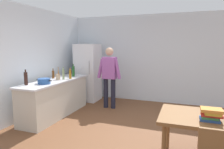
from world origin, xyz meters
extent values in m
plane|color=brown|center=(0.00, 0.00, 0.00)|extent=(14.00, 14.00, 0.00)
cube|color=silver|center=(0.00, 3.00, 1.35)|extent=(6.40, 0.12, 2.70)
cube|color=silver|center=(-2.60, 0.20, 1.35)|extent=(0.12, 5.60, 2.70)
cube|color=beige|center=(-2.00, 0.80, 0.43)|extent=(0.60, 2.12, 0.86)
cube|color=silver|center=(-2.00, 0.80, 0.88)|extent=(0.64, 2.20, 0.04)
cube|color=white|center=(-1.90, 2.40, 0.90)|extent=(0.70, 0.64, 1.80)
cylinder|color=#B2B2B7|center=(-1.68, 2.06, 1.10)|extent=(0.02, 0.02, 0.40)
cylinder|color=#1E1E2D|center=(-1.06, 1.85, 0.42)|extent=(0.13, 0.13, 0.84)
cylinder|color=#1E1E2D|center=(-0.84, 1.85, 0.42)|extent=(0.13, 0.13, 0.84)
cube|color=#99519E|center=(-0.95, 1.85, 1.14)|extent=(0.38, 0.22, 0.60)
sphere|color=tan|center=(-0.95, 1.85, 1.59)|extent=(0.22, 0.22, 0.22)
cylinder|color=#99519E|center=(-1.20, 1.81, 1.12)|extent=(0.20, 0.09, 0.55)
cylinder|color=#99519E|center=(-0.70, 1.81, 1.12)|extent=(0.20, 0.09, 0.55)
cube|color=brown|center=(1.40, -0.30, 0.72)|extent=(1.40, 0.90, 0.05)
cylinder|color=brown|center=(0.80, -0.65, 0.35)|extent=(0.06, 0.06, 0.70)
cylinder|color=brown|center=(0.80, 0.05, 0.35)|extent=(0.06, 0.06, 0.70)
cube|color=brown|center=(1.40, -1.16, 0.70)|extent=(0.42, 0.04, 0.42)
cylinder|color=#285193|center=(-1.95, 0.33, 0.96)|extent=(0.28, 0.28, 0.12)
cube|color=black|center=(-2.12, 0.33, 0.98)|extent=(0.06, 0.03, 0.02)
cube|color=black|center=(-1.78, 0.33, 0.98)|extent=(0.06, 0.03, 0.02)
cylinder|color=tan|center=(-1.99, 0.91, 0.97)|extent=(0.11, 0.11, 0.14)
cylinder|color=olive|center=(-1.97, 0.92, 1.11)|extent=(0.02, 0.05, 0.22)
cylinder|color=olive|center=(-1.97, 0.90, 1.11)|extent=(0.02, 0.04, 0.22)
cylinder|color=#1E5123|center=(-1.91, 1.54, 1.04)|extent=(0.08, 0.08, 0.28)
cylinder|color=#1E5123|center=(-1.91, 1.54, 1.21)|extent=(0.03, 0.03, 0.06)
cylinder|color=#996619|center=(-1.76, 1.13, 1.01)|extent=(0.06, 0.06, 0.22)
cylinder|color=#996619|center=(-1.76, 1.13, 1.15)|extent=(0.03, 0.03, 0.06)
cylinder|color=#5B3314|center=(-2.23, 1.04, 1.00)|extent=(0.06, 0.06, 0.20)
cylinder|color=#5B3314|center=(-2.23, 1.04, 1.13)|extent=(0.02, 0.02, 0.06)
cylinder|color=gray|center=(-1.87, 0.99, 1.03)|extent=(0.06, 0.06, 0.26)
cylinder|color=gray|center=(-1.87, 0.99, 1.19)|extent=(0.02, 0.02, 0.06)
cylinder|color=black|center=(-2.23, 0.08, 1.04)|extent=(0.08, 0.08, 0.28)
cylinder|color=black|center=(-2.23, 0.08, 1.21)|extent=(0.03, 0.03, 0.06)
cube|color=#284C8E|center=(1.37, -0.46, 0.77)|extent=(0.25, 0.18, 0.03)
cube|color=#387A47|center=(1.37, -0.47, 0.80)|extent=(0.21, 0.14, 0.03)
cube|color=#B22D28|center=(1.39, -0.46, 0.83)|extent=(0.27, 0.15, 0.04)
cube|color=gold|center=(1.40, -0.48, 0.87)|extent=(0.20, 0.19, 0.04)
cube|color=orange|center=(1.38, -0.49, 0.91)|extent=(0.27, 0.19, 0.04)
camera|label=1|loc=(1.03, -3.36, 1.75)|focal=32.40mm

